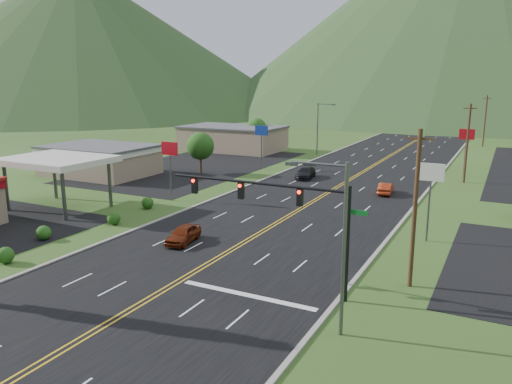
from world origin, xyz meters
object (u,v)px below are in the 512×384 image
at_px(car_red_near, 183,235).
at_px(car_dark_mid, 306,173).
at_px(gas_canopy, 57,161).
at_px(traffic_signal, 284,206).
at_px(streetlight_east, 338,238).
at_px(car_red_far, 386,189).
at_px(streetlight_west, 319,125).

relative_size(car_red_near, car_dark_mid, 0.82).
height_order(gas_canopy, car_dark_mid, gas_canopy).
bearing_deg(traffic_signal, car_red_near, 157.09).
relative_size(streetlight_east, car_dark_mid, 1.79).
relative_size(gas_canopy, car_red_near, 2.44).
height_order(gas_canopy, car_red_near, gas_canopy).
distance_m(car_dark_mid, car_red_far, 12.62).
distance_m(traffic_signal, car_red_near, 12.63).
bearing_deg(gas_canopy, streetlight_west, 77.87).
height_order(car_red_near, car_dark_mid, car_dark_mid).
xyz_separation_m(car_red_near, car_red_far, (10.48, 25.07, -0.04)).
distance_m(streetlight_east, streetlight_west, 64.21).
height_order(streetlight_east, car_dark_mid, streetlight_east).
height_order(streetlight_east, car_red_far, streetlight_east).
bearing_deg(gas_canopy, traffic_signal, -15.70).
bearing_deg(car_red_near, gas_canopy, 160.30).
bearing_deg(streetlight_west, traffic_signal, -72.03).
relative_size(streetlight_east, car_red_far, 2.25).
distance_m(streetlight_east, car_red_near, 18.29).
bearing_deg(gas_canopy, streetlight_east, -19.88).
height_order(traffic_signal, car_dark_mid, traffic_signal).
xyz_separation_m(streetlight_west, car_red_far, (17.81, -26.36, -4.52)).
bearing_deg(streetlight_east, gas_canopy, 160.12).
bearing_deg(gas_canopy, car_red_near, -10.99).
relative_size(streetlight_east, streetlight_west, 1.00).
height_order(streetlight_east, streetlight_west, same).
distance_m(streetlight_west, car_dark_mid, 22.93).
bearing_deg(car_red_near, traffic_signal, -31.62).
relative_size(streetlight_east, gas_canopy, 0.90).
relative_size(traffic_signal, streetlight_west, 1.46).
bearing_deg(streetlight_west, streetlight_east, -69.14).
xyz_separation_m(traffic_signal, gas_canopy, (-28.48, 8.00, -0.46)).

